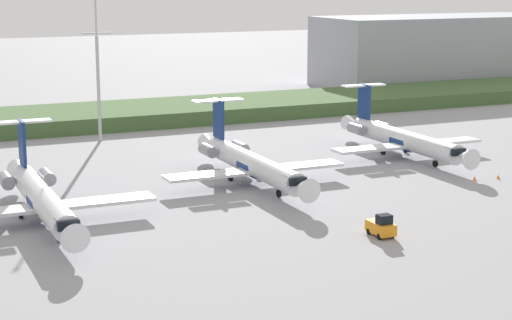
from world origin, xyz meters
TOP-DOWN VIEW (x-y plane):
  - ground_plane at (0.00, 30.00)m, footprint 500.00×500.00m
  - grass_berm at (0.00, 60.04)m, footprint 320.00×20.00m
  - regional_jet_nearest at (-26.94, 2.83)m, footprint 22.81×31.00m
  - regional_jet_second at (-0.30, 9.63)m, footprint 22.81×31.00m
  - regional_jet_third at (25.69, 15.66)m, footprint 22.81×31.00m
  - antenna_mast at (-10.19, 44.43)m, footprint 4.40×0.50m
  - distant_hangar at (80.00, 83.15)m, footprint 56.54×22.60m
  - baggage_tug at (2.19, -16.30)m, footprint 1.72×3.20m
  - safety_cone_front_marker at (25.65, -0.71)m, footprint 0.44×0.44m
  - safety_cone_mid_marker at (28.86, -1.28)m, footprint 0.44×0.44m

SIDE VIEW (x-z plane):
  - ground_plane at x=0.00m, z-range 0.00..0.00m
  - safety_cone_front_marker at x=25.65m, z-range 0.00..0.55m
  - safety_cone_mid_marker at x=28.86m, z-range 0.00..0.55m
  - baggage_tug at x=2.19m, z-range -0.15..2.15m
  - grass_berm at x=0.00m, z-range 0.00..2.54m
  - regional_jet_nearest at x=-26.94m, z-range -1.96..7.04m
  - regional_jet_second at x=-0.30m, z-range -1.96..7.04m
  - regional_jet_third at x=25.69m, z-range -1.96..7.04m
  - distant_hangar at x=80.00m, z-range 0.00..15.78m
  - antenna_mast at x=-10.19m, z-range -2.17..23.02m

